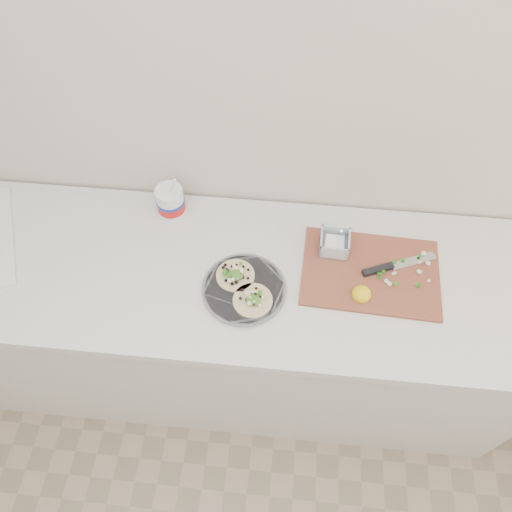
{
  "coord_description": "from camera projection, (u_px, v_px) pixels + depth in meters",
  "views": [
    {
      "loc": [
        0.27,
        0.5,
        2.32
      ],
      "look_at": [
        0.18,
        1.44,
        0.96
      ],
      "focal_mm": 35.0,
      "sensor_mm": 36.0,
      "label": 1
    }
  ],
  "objects": [
    {
      "name": "taco_plate",
      "position": [
        244.0,
        288.0,
        1.64
      ],
      "size": [
        0.28,
        0.28,
        0.04
      ],
      "rotation": [
        0.0,
        0.0,
        0.38
      ],
      "color": "slate",
      "rests_on": "counter"
    },
    {
      "name": "counter",
      "position": [
        213.0,
        325.0,
        2.07
      ],
      "size": [
        2.44,
        0.66,
        0.9
      ],
      "color": "silver",
      "rests_on": "ground"
    },
    {
      "name": "cutboard",
      "position": [
        369.0,
        267.0,
        1.68
      ],
      "size": [
        0.47,
        0.34,
        0.07
      ],
      "rotation": [
        0.0,
        0.0,
        -0.04
      ],
      "color": "brown",
      "rests_on": "counter"
    },
    {
      "name": "tub",
      "position": [
        171.0,
        200.0,
        1.78
      ],
      "size": [
        0.1,
        0.1,
        0.23
      ],
      "rotation": [
        0.0,
        0.0,
        0.4
      ],
      "color": "white",
      "rests_on": "counter"
    }
  ]
}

